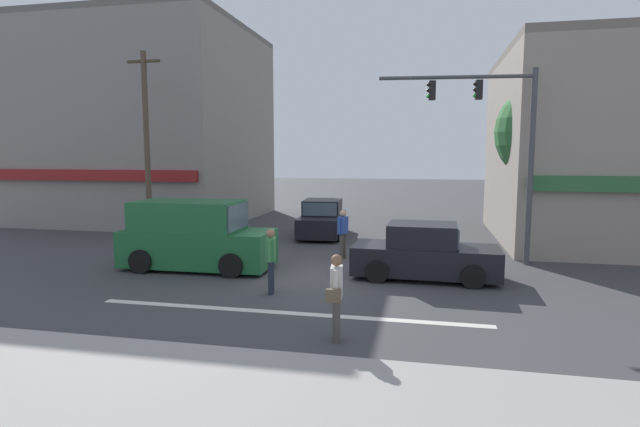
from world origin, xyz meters
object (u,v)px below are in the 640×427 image
at_px(street_tree, 548,132).
at_px(traffic_light_mast, 500,134).
at_px(pedestrian_far_side, 271,257).
at_px(sedan_waiting_far, 425,254).
at_px(pedestrian_foreground_with_bag, 336,292).
at_px(utility_pole_far_right, 561,138).
at_px(sedan_crossing_leftbound, 322,220).
at_px(pedestrian_mid_crossing, 343,231).
at_px(van_crossing_center, 195,237).
at_px(utility_pole_near_left, 147,144).

bearing_deg(street_tree, traffic_light_mast, -122.16).
relative_size(street_tree, pedestrian_far_side, 3.76).
relative_size(street_tree, sedan_waiting_far, 1.51).
xyz_separation_m(pedestrian_foreground_with_bag, pedestrian_far_side, (-2.20, 2.87, -0.00)).
distance_m(utility_pole_far_right, sedan_waiting_far, 9.96).
distance_m(sedan_crossing_leftbound, pedestrian_far_side, 9.25).
xyz_separation_m(utility_pole_far_right, pedestrian_foreground_with_bag, (-6.90, -12.99, -3.26)).
bearing_deg(pedestrian_mid_crossing, sedan_waiting_far, -38.89).
bearing_deg(van_crossing_center, utility_pole_near_left, 133.63).
bearing_deg(utility_pole_near_left, van_crossing_center, -46.37).
bearing_deg(pedestrian_foreground_with_bag, pedestrian_far_side, 127.45).
height_order(sedan_waiting_far, van_crossing_center, van_crossing_center).
height_order(street_tree, pedestrian_mid_crossing, street_tree).
distance_m(traffic_light_mast, pedestrian_mid_crossing, 5.94).
height_order(street_tree, sedan_waiting_far, street_tree).
bearing_deg(traffic_light_mast, sedan_waiting_far, -132.40).
distance_m(utility_pole_far_right, pedestrian_foreground_with_bag, 15.07).
xyz_separation_m(pedestrian_mid_crossing, pedestrian_far_side, (-1.07, -4.66, 0.00)).
distance_m(street_tree, traffic_light_mast, 4.05).
bearing_deg(pedestrian_mid_crossing, utility_pole_near_left, 167.10).
bearing_deg(utility_pole_far_right, street_tree, -116.46).
distance_m(street_tree, sedan_waiting_far, 8.19).
bearing_deg(traffic_light_mast, sedan_crossing_leftbound, 146.95).
bearing_deg(utility_pole_far_right, sedan_crossing_leftbound, -174.68).
xyz_separation_m(traffic_light_mast, sedan_crossing_leftbound, (-6.64, 4.32, -3.46)).
bearing_deg(pedestrian_foreground_with_bag, utility_pole_far_right, 62.02).
relative_size(utility_pole_far_right, pedestrian_mid_crossing, 4.87).
xyz_separation_m(van_crossing_center, pedestrian_far_side, (3.16, -2.24, -0.06)).
bearing_deg(van_crossing_center, utility_pole_far_right, 32.76).
xyz_separation_m(utility_pole_far_right, sedan_crossing_leftbound, (-9.69, -0.90, -3.51)).
height_order(traffic_light_mast, pedestrian_far_side, traffic_light_mast).
distance_m(utility_pole_near_left, pedestrian_foreground_with_bag, 13.72).
xyz_separation_m(street_tree, pedestrian_mid_crossing, (-7.13, -3.67, -3.40)).
xyz_separation_m(sedan_crossing_leftbound, pedestrian_mid_crossing, (1.66, -4.56, 0.24)).
bearing_deg(pedestrian_foreground_with_bag, traffic_light_mast, 63.62).
bearing_deg(traffic_light_mast, pedestrian_far_side, -140.97).
relative_size(traffic_light_mast, pedestrian_far_side, 3.71).
bearing_deg(utility_pole_near_left, sedan_waiting_far, -20.37).
distance_m(street_tree, pedestrian_far_side, 12.18).
height_order(street_tree, van_crossing_center, street_tree).
xyz_separation_m(traffic_light_mast, van_crossing_center, (-9.21, -2.67, -3.17)).
distance_m(traffic_light_mast, pedestrian_far_side, 8.43).
relative_size(utility_pole_far_right, traffic_light_mast, 1.31).
bearing_deg(sedan_crossing_leftbound, pedestrian_foreground_with_bag, -77.03).
height_order(sedan_waiting_far, pedestrian_foreground_with_bag, pedestrian_foreground_with_bag).
relative_size(street_tree, utility_pole_near_left, 0.83).
bearing_deg(street_tree, pedestrian_far_side, -134.56).
bearing_deg(sedan_crossing_leftbound, street_tree, -5.79).
height_order(utility_pole_near_left, utility_pole_far_right, utility_pole_far_right).
distance_m(utility_pole_near_left, sedan_waiting_far, 12.28).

